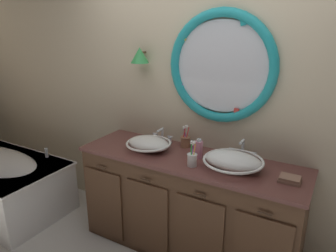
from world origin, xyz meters
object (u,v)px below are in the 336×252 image
at_px(sink_basin_right, 233,161).
at_px(soap_dispenser, 199,149).
at_px(sink_basin_left, 149,143).
at_px(folded_hand_towel, 290,179).
at_px(toothbrush_holder_left, 185,141).
at_px(toothbrush_holder_right, 192,159).

height_order(sink_basin_right, soap_dispenser, soap_dispenser).
relative_size(sink_basin_left, folded_hand_towel, 2.66).
relative_size(sink_basin_left, toothbrush_holder_left, 1.89).
bearing_deg(sink_basin_left, sink_basin_right, -0.00).
relative_size(sink_basin_right, folded_hand_towel, 3.09).
relative_size(sink_basin_left, toothbrush_holder_right, 1.87).
relative_size(toothbrush_holder_left, folded_hand_towel, 1.41).
xyz_separation_m(toothbrush_holder_left, soap_dispenser, (0.21, -0.17, 0.02)).
bearing_deg(soap_dispenser, toothbrush_holder_left, 141.24).
xyz_separation_m(sink_basin_left, soap_dispenser, (0.46, 0.06, 0.02)).
bearing_deg(sink_basin_right, toothbrush_holder_left, 156.69).
bearing_deg(toothbrush_holder_right, toothbrush_holder_left, 124.30).
distance_m(sink_basin_right, soap_dispenser, 0.32).
height_order(toothbrush_holder_left, folded_hand_towel, toothbrush_holder_left).
relative_size(toothbrush_holder_left, toothbrush_holder_right, 0.99).
bearing_deg(toothbrush_holder_left, folded_hand_towel, -13.36).
height_order(toothbrush_holder_right, folded_hand_towel, toothbrush_holder_right).
bearing_deg(sink_basin_right, sink_basin_left, 180.00).
relative_size(toothbrush_holder_right, folded_hand_towel, 1.42).
height_order(sink_basin_right, folded_hand_towel, sink_basin_right).
height_order(sink_basin_left, toothbrush_holder_left, toothbrush_holder_left).
bearing_deg(soap_dispenser, folded_hand_towel, -4.46).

